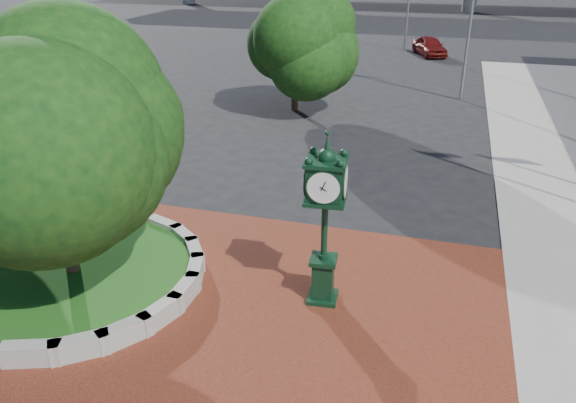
% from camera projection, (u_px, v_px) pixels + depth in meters
% --- Properties ---
extents(ground, '(200.00, 200.00, 0.00)m').
position_uv_depth(ground, '(253.00, 314.00, 13.67)').
color(ground, black).
rests_on(ground, ground).
extents(plaza, '(12.00, 12.00, 0.04)m').
position_uv_depth(plaza, '(238.00, 339.00, 12.79)').
color(plaza, maroon).
rests_on(plaza, ground).
extents(planter_wall, '(2.96, 6.77, 0.54)m').
position_uv_depth(planter_wall, '(152.00, 288.00, 14.25)').
color(planter_wall, '#9E9B93').
rests_on(planter_wall, ground).
extents(grass_bed, '(6.10, 6.10, 0.40)m').
position_uv_depth(grass_bed, '(75.00, 276.00, 14.86)').
color(grass_bed, '#1A4C15').
rests_on(grass_bed, ground).
extents(tree_planter, '(5.20, 5.20, 6.33)m').
position_uv_depth(tree_planter, '(51.00, 151.00, 13.38)').
color(tree_planter, '#38281C').
rests_on(tree_planter, ground).
extents(tree_street, '(4.40, 4.40, 5.45)m').
position_uv_depth(tree_street, '(295.00, 49.00, 29.01)').
color(tree_street, '#38281C').
rests_on(tree_street, ground).
extents(post_clock, '(0.99, 0.99, 4.40)m').
position_uv_depth(post_clock, '(325.00, 215.00, 13.20)').
color(post_clock, black).
rests_on(post_clock, ground).
extents(parked_car, '(3.31, 4.71, 1.49)m').
position_uv_depth(parked_car, '(430.00, 46.00, 44.73)').
color(parked_car, '#610F0D').
rests_on(parked_car, ground).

